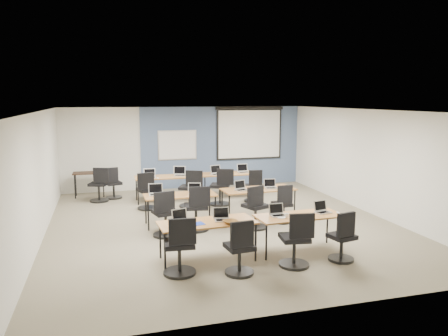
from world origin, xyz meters
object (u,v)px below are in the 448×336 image
object	(u,v)px
laptop_9	(180,173)
task_chair_8	(147,194)
laptop_0	(180,219)
laptop_3	(322,210)
laptop_1	(222,217)
projector_screen	(249,130)
training_table_front_left	(207,224)
task_chair_4	(165,217)
laptop_2	(278,213)
training_table_front_right	(299,217)
spare_chair_a	(113,186)
laptop_5	(195,191)
task_chair_6	(255,211)
task_chair_0	(180,251)
task_chair_7	(283,207)
laptop_8	(150,175)
task_chair_1	(240,252)
training_table_back_left	(165,178)
laptop_4	(156,192)
training_table_mid_left	(180,196)
task_chair_3	(343,241)
utility_table	(89,175)
task_chair_9	(191,192)
laptop_7	(271,186)
training_table_back_right	(229,175)
spare_chair_b	(99,187)
task_chair_5	(197,212)
laptop_11	(243,170)
laptop_10	(216,172)
task_chair_11	(253,189)
training_table_mid_right	(258,190)
task_chair_10	(221,190)
laptop_6	(241,188)
task_chair_2	(296,244)

from	to	relation	value
laptop_9	task_chair_8	bearing A→B (deg)	-120.10
laptop_0	laptop_3	world-z (taller)	laptop_0
laptop_1	projector_screen	bearing A→B (deg)	75.06
training_table_front_left	task_chair_4	distance (m)	1.70
laptop_2	training_table_front_right	bearing A→B (deg)	-11.62
task_chair_4	spare_chair_a	distance (m)	4.15
laptop_5	task_chair_8	bearing A→B (deg)	140.45
training_table_front_left	task_chair_6	size ratio (longest dim) A/B	1.74
laptop_9	spare_chair_a	world-z (taller)	laptop_9
laptop_9	training_table_front_left	bearing A→B (deg)	-74.55
task_chair_0	task_chair_8	world-z (taller)	task_chair_0
task_chair_7	laptop_8	size ratio (longest dim) A/B	2.86
task_chair_1	laptop_5	xyz separation A→B (m)	(-0.07, 3.33, 0.38)
training_table_back_left	laptop_1	size ratio (longest dim) A/B	5.76
laptop_4	training_table_mid_left	bearing A→B (deg)	-11.14
training_table_front_left	training_table_mid_left	xyz separation A→B (m)	(-0.08, 2.42, -0.00)
laptop_2	training_table_front_left	bearing A→B (deg)	-178.71
laptop_8	laptop_5	bearing A→B (deg)	-67.44
task_chair_1	task_chair_7	world-z (taller)	task_chair_1
task_chair_1	task_chair_3	world-z (taller)	task_chair_1
task_chair_6	utility_table	distance (m)	5.90
training_table_front_right	task_chair_9	bearing A→B (deg)	105.48
projector_screen	laptop_8	world-z (taller)	projector_screen
task_chair_1	laptop_7	bearing A→B (deg)	54.66
laptop_2	task_chair_4	size ratio (longest dim) A/B	0.29
task_chair_8	training_table_back_right	bearing A→B (deg)	4.50
projector_screen	task_chair_0	bearing A→B (deg)	-117.28
task_chair_1	spare_chair_b	world-z (taller)	spare_chair_b
task_chair_7	spare_chair_b	world-z (taller)	spare_chair_b
spare_chair_b	laptop_5	bearing A→B (deg)	-31.50
task_chair_5	training_table_back_right	bearing A→B (deg)	71.00
task_chair_6	laptop_11	size ratio (longest dim) A/B	3.02
task_chair_0	task_chair_7	size ratio (longest dim) A/B	1.09
laptop_10	task_chair_11	bearing A→B (deg)	-58.86
training_table_mid_right	task_chair_6	xyz separation A→B (m)	(-0.41, -0.95, -0.26)
task_chair_1	task_chair_10	world-z (taller)	task_chair_10
laptop_10	spare_chair_b	size ratio (longest dim) A/B	0.35
task_chair_1	task_chair_5	world-z (taller)	task_chair_5
training_table_front_left	task_chair_11	distance (m)	4.74
laptop_6	laptop_10	world-z (taller)	laptop_10
laptop_3	training_table_mid_right	bearing A→B (deg)	87.45
task_chair_4	laptop_6	bearing A→B (deg)	12.05
projector_screen	laptop_7	xyz separation A→B (m)	(-0.83, -4.08, -1.10)
training_table_mid_right	laptop_7	size ratio (longest dim) A/B	6.05
task_chair_2	task_chair_6	size ratio (longest dim) A/B	0.99
training_table_back_left	training_table_front_right	bearing A→B (deg)	-67.41
spare_chair_b	laptop_8	bearing A→B (deg)	1.85
laptop_0	utility_table	size ratio (longest dim) A/B	0.32
laptop_6	spare_chair_b	size ratio (longest dim) A/B	0.30
training_table_front_left	laptop_1	world-z (taller)	laptop_1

